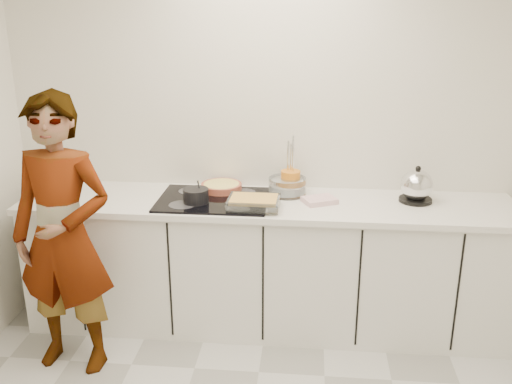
# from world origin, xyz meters

# --- Properties ---
(wall_back) EXTENTS (3.60, 0.00, 2.60)m
(wall_back) POSITION_xyz_m (0.00, 1.60, 1.30)
(wall_back) COLOR beige
(wall_back) RESTS_ON ground
(base_cabinets) EXTENTS (3.20, 0.58, 0.87)m
(base_cabinets) POSITION_xyz_m (0.00, 1.28, 0.43)
(base_cabinets) COLOR white
(base_cabinets) RESTS_ON floor
(countertop) EXTENTS (3.24, 0.64, 0.04)m
(countertop) POSITION_xyz_m (0.00, 1.28, 0.89)
(countertop) COLOR white
(countertop) RESTS_ON base_cabinets
(hob) EXTENTS (0.72, 0.54, 0.01)m
(hob) POSITION_xyz_m (-0.35, 1.26, 0.92)
(hob) COLOR black
(hob) RESTS_ON countertop
(tart_dish) EXTENTS (0.36, 0.36, 0.05)m
(tart_dish) POSITION_xyz_m (-0.33, 1.44, 0.95)
(tart_dish) COLOR #A64E38
(tart_dish) RESTS_ON hob
(saucepan) EXTENTS (0.22, 0.22, 0.16)m
(saucepan) POSITION_xyz_m (-0.45, 1.18, 0.97)
(saucepan) COLOR black
(saucepan) RESTS_ON hob
(baking_dish) EXTENTS (0.33, 0.24, 0.06)m
(baking_dish) POSITION_xyz_m (-0.07, 1.12, 0.96)
(baking_dish) COLOR silver
(baking_dish) RESTS_ON hob
(mixing_bowl) EXTENTS (0.32, 0.32, 0.12)m
(mixing_bowl) POSITION_xyz_m (0.13, 1.43, 0.96)
(mixing_bowl) COLOR silver
(mixing_bowl) RESTS_ON countertop
(tea_towel) EXTENTS (0.25, 0.23, 0.03)m
(tea_towel) POSITION_xyz_m (0.34, 1.28, 0.93)
(tea_towel) COLOR white
(tea_towel) RESTS_ON countertop
(kettle) EXTENTS (0.24, 0.24, 0.24)m
(kettle) POSITION_xyz_m (0.97, 1.37, 1.01)
(kettle) COLOR black
(kettle) RESTS_ON countertop
(utensil_crock) EXTENTS (0.15, 0.15, 0.16)m
(utensil_crock) POSITION_xyz_m (0.15, 1.44, 0.99)
(utensil_crock) COLOR orange
(utensil_crock) RESTS_ON countertop
(cook) EXTENTS (0.65, 0.46, 1.70)m
(cook) POSITION_xyz_m (-1.15, 0.72, 0.85)
(cook) COLOR white
(cook) RESTS_ON floor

